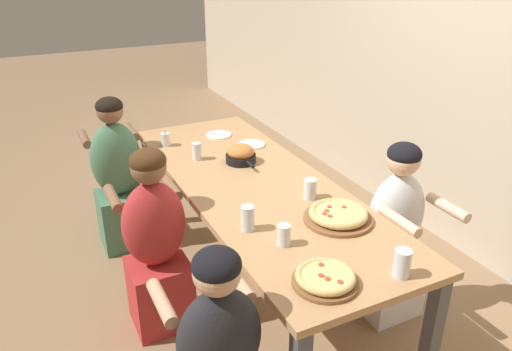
{
  "coord_description": "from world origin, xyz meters",
  "views": [
    {
      "loc": [
        2.44,
        -1.2,
        2.11
      ],
      "look_at": [
        0.0,
        0.0,
        0.84
      ],
      "focal_mm": 35.0,
      "sensor_mm": 36.0,
      "label": 1
    }
  ],
  "objects_px": {
    "drinking_glass_b": "(248,219)",
    "cocktail_glass_blue": "(166,140)",
    "drinking_glass_e": "(197,151)",
    "diner_near_center": "(156,249)",
    "pizza_board_main": "(338,215)",
    "empty_plate_a": "(219,135)",
    "skillet_bowl": "(241,154)",
    "diner_far_midright": "(393,239)",
    "empty_plate_b": "(252,144)",
    "drinking_glass_a": "(310,190)",
    "drinking_glass_c": "(284,236)",
    "drinking_glass_d": "(402,263)",
    "diner_near_left": "(119,181)",
    "pizza_board_second": "(325,278)"
  },
  "relations": [
    {
      "from": "skillet_bowl",
      "to": "drinking_glass_b",
      "type": "xyz_separation_m",
      "value": [
        0.8,
        -0.33,
        0.01
      ]
    },
    {
      "from": "diner_near_left",
      "to": "drinking_glass_c",
      "type": "bearing_deg",
      "value": -74.04
    },
    {
      "from": "cocktail_glass_blue",
      "to": "diner_far_midright",
      "type": "xyz_separation_m",
      "value": [
        1.37,
        0.96,
        -0.32
      ]
    },
    {
      "from": "empty_plate_b",
      "to": "drinking_glass_c",
      "type": "relative_size",
      "value": 1.77
    },
    {
      "from": "diner_far_midright",
      "to": "skillet_bowl",
      "type": "bearing_deg",
      "value": -55.18
    },
    {
      "from": "empty_plate_a",
      "to": "empty_plate_b",
      "type": "relative_size",
      "value": 0.99
    },
    {
      "from": "diner_near_center",
      "to": "drinking_glass_e",
      "type": "bearing_deg",
      "value": 49.09
    },
    {
      "from": "pizza_board_main",
      "to": "empty_plate_b",
      "type": "bearing_deg",
      "value": 176.95
    },
    {
      "from": "drinking_glass_c",
      "to": "drinking_glass_d",
      "type": "xyz_separation_m",
      "value": [
        0.44,
        0.34,
        0.02
      ]
    },
    {
      "from": "empty_plate_a",
      "to": "diner_far_midright",
      "type": "distance_m",
      "value": 1.52
    },
    {
      "from": "cocktail_glass_blue",
      "to": "drinking_glass_b",
      "type": "relative_size",
      "value": 0.88
    },
    {
      "from": "drinking_glass_e",
      "to": "diner_near_center",
      "type": "bearing_deg",
      "value": -40.91
    },
    {
      "from": "cocktail_glass_blue",
      "to": "diner_near_left",
      "type": "xyz_separation_m",
      "value": [
        -0.13,
        -0.34,
        -0.31
      ]
    },
    {
      "from": "pizza_board_main",
      "to": "empty_plate_a",
      "type": "xyz_separation_m",
      "value": [
        -1.45,
        -0.08,
        -0.02
      ]
    },
    {
      "from": "empty_plate_a",
      "to": "diner_far_midright",
      "type": "relative_size",
      "value": 0.17
    },
    {
      "from": "skillet_bowl",
      "to": "diner_far_midright",
      "type": "height_order",
      "value": "diner_far_midright"
    },
    {
      "from": "skillet_bowl",
      "to": "drinking_glass_a",
      "type": "xyz_separation_m",
      "value": [
        0.64,
        0.14,
        -0.0
      ]
    },
    {
      "from": "empty_plate_b",
      "to": "diner_near_center",
      "type": "distance_m",
      "value": 1.11
    },
    {
      "from": "diner_near_left",
      "to": "empty_plate_b",
      "type": "bearing_deg",
      "value": -23.62
    },
    {
      "from": "empty_plate_b",
      "to": "diner_near_left",
      "type": "height_order",
      "value": "diner_near_left"
    },
    {
      "from": "empty_plate_a",
      "to": "drinking_glass_e",
      "type": "relative_size",
      "value": 1.62
    },
    {
      "from": "diner_far_midright",
      "to": "cocktail_glass_blue",
      "type": "bearing_deg",
      "value": -55.07
    },
    {
      "from": "pizza_board_main",
      "to": "drinking_glass_e",
      "type": "bearing_deg",
      "value": -160.83
    },
    {
      "from": "pizza_board_main",
      "to": "diner_far_midright",
      "type": "height_order",
      "value": "diner_far_midright"
    },
    {
      "from": "drinking_glass_a",
      "to": "drinking_glass_e",
      "type": "bearing_deg",
      "value": -154.92
    },
    {
      "from": "drinking_glass_d",
      "to": "skillet_bowl",
      "type": "bearing_deg",
      "value": -175.84
    },
    {
      "from": "cocktail_glass_blue",
      "to": "drinking_glass_d",
      "type": "xyz_separation_m",
      "value": [
        1.95,
        0.46,
        0.02
      ]
    },
    {
      "from": "drinking_glass_c",
      "to": "diner_near_left",
      "type": "relative_size",
      "value": 0.09
    },
    {
      "from": "drinking_glass_a",
      "to": "drinking_glass_e",
      "type": "distance_m",
      "value": 0.9
    },
    {
      "from": "empty_plate_a",
      "to": "drinking_glass_a",
      "type": "bearing_deg",
      "value": 3.81
    },
    {
      "from": "pizza_board_second",
      "to": "empty_plate_b",
      "type": "height_order",
      "value": "pizza_board_second"
    },
    {
      "from": "skillet_bowl",
      "to": "drinking_glass_a",
      "type": "distance_m",
      "value": 0.65
    },
    {
      "from": "drinking_glass_b",
      "to": "diner_near_left",
      "type": "relative_size",
      "value": 0.11
    },
    {
      "from": "pizza_board_main",
      "to": "diner_near_center",
      "type": "xyz_separation_m",
      "value": [
        -0.57,
        -0.84,
        -0.3
      ]
    },
    {
      "from": "drinking_glass_b",
      "to": "diner_far_midright",
      "type": "bearing_deg",
      "value": 86.01
    },
    {
      "from": "drinking_glass_e",
      "to": "diner_near_center",
      "type": "height_order",
      "value": "diner_near_center"
    },
    {
      "from": "empty_plate_b",
      "to": "cocktail_glass_blue",
      "type": "xyz_separation_m",
      "value": [
        -0.26,
        -0.56,
        0.04
      ]
    },
    {
      "from": "empty_plate_b",
      "to": "pizza_board_second",
      "type": "bearing_deg",
      "value": -14.83
    },
    {
      "from": "drinking_glass_c",
      "to": "drinking_glass_e",
      "type": "bearing_deg",
      "value": -179.39
    },
    {
      "from": "empty_plate_a",
      "to": "diner_near_left",
      "type": "distance_m",
      "value": 0.81
    },
    {
      "from": "drinking_glass_c",
      "to": "empty_plate_a",
      "type": "bearing_deg",
      "value": 169.25
    },
    {
      "from": "pizza_board_second",
      "to": "drinking_glass_c",
      "type": "relative_size",
      "value": 2.67
    },
    {
      "from": "pizza_board_second",
      "to": "cocktail_glass_blue",
      "type": "xyz_separation_m",
      "value": [
        -1.85,
        -0.14,
        0.02
      ]
    },
    {
      "from": "pizza_board_second",
      "to": "cocktail_glass_blue",
      "type": "height_order",
      "value": "cocktail_glass_blue"
    },
    {
      "from": "pizza_board_main",
      "to": "diner_near_center",
      "type": "distance_m",
      "value": 1.05
    },
    {
      "from": "drinking_glass_b",
      "to": "cocktail_glass_blue",
      "type": "bearing_deg",
      "value": -178.62
    },
    {
      "from": "drinking_glass_a",
      "to": "diner_near_center",
      "type": "distance_m",
      "value": 0.94
    },
    {
      "from": "empty_plate_a",
      "to": "cocktail_glass_blue",
      "type": "distance_m",
      "value": 0.42
    },
    {
      "from": "diner_far_midright",
      "to": "drinking_glass_b",
      "type": "bearing_deg",
      "value": -3.99
    },
    {
      "from": "drinking_glass_c",
      "to": "diner_near_center",
      "type": "bearing_deg",
      "value": -144.12
    }
  ]
}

